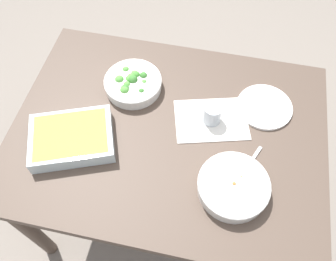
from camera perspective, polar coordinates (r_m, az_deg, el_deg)
The scene contains 9 objects.
ground_plane at distance 2.01m, azimuth 0.00°, elevation -11.19°, with size 6.00×6.00×0.00m, color slate.
dining_table at distance 1.42m, azimuth 0.00°, elevation -1.91°, with size 1.20×0.90×0.74m.
placemat at distance 1.38m, azimuth 7.05°, elevation 1.76°, with size 0.28×0.20×0.00m, color silver.
stew_bowl at distance 1.22m, azimuth 10.60°, elevation -8.95°, with size 0.25×0.25×0.06m.
broccoli_bowl at distance 1.44m, azimuth -5.75°, elevation 7.69°, with size 0.24×0.24×0.07m.
baking_dish at distance 1.33m, azimuth -15.41°, elevation -1.14°, with size 0.36×0.31×0.06m.
drink_cup at distance 1.35m, azimuth 7.22°, elevation 2.62°, with size 0.07×0.07×0.08m.
side_plate at distance 1.45m, azimuth 15.45°, elevation 3.75°, with size 0.22×0.22×0.01m, color white.
spoon_by_stew at distance 1.29m, azimuth 12.55°, elevation -6.18°, with size 0.09×0.17×0.01m.
Camera 1 is at (0.15, -0.69, 1.88)m, focal length 37.39 mm.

